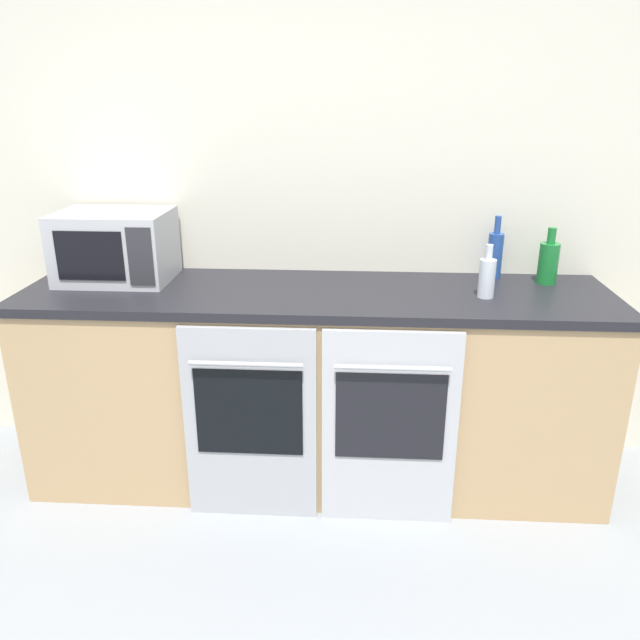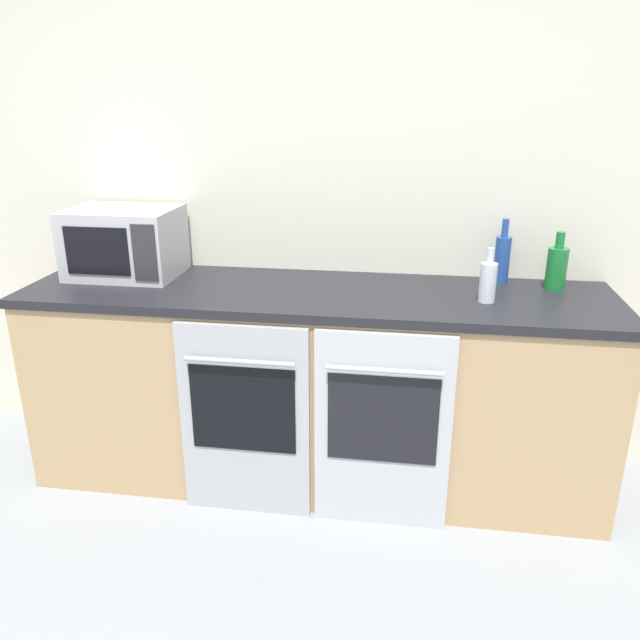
{
  "view_description": "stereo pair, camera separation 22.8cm",
  "coord_description": "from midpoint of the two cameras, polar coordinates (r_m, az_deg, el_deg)",
  "views": [
    {
      "loc": [
        0.18,
        -0.95,
        1.76
      ],
      "look_at": [
        0.02,
        1.68,
        0.8
      ],
      "focal_mm": 35.0,
      "sensor_mm": 36.0,
      "label": 1
    },
    {
      "loc": [
        0.41,
        -0.93,
        1.76
      ],
      "look_at": [
        0.02,
        1.68,
        0.8
      ],
      "focal_mm": 35.0,
      "sensor_mm": 36.0,
      "label": 2
    }
  ],
  "objects": [
    {
      "name": "oven_left",
      "position": [
        2.69,
        -8.87,
        -9.43
      ],
      "size": [
        0.56,
        0.06,
        0.88
      ],
      "color": "#A8AAAF",
      "rests_on": "ground_plane"
    },
    {
      "name": "bottle_green",
      "position": [
        2.98,
        18.12,
        5.06
      ],
      "size": [
        0.09,
        0.09,
        0.26
      ],
      "color": "#19722D",
      "rests_on": "counter_back"
    },
    {
      "name": "microwave",
      "position": [
        3.07,
        -20.24,
        6.33
      ],
      "size": [
        0.5,
        0.38,
        0.32
      ],
      "color": "#B7BABF",
      "rests_on": "counter_back"
    },
    {
      "name": "wall_back",
      "position": [
        3.03,
        -2.13,
        11.3
      ],
      "size": [
        10.0,
        0.06,
        2.6
      ],
      "color": "silver",
      "rests_on": "ground_plane"
    },
    {
      "name": "bottle_blue",
      "position": [
        3.01,
        13.62,
        5.88
      ],
      "size": [
        0.07,
        0.07,
        0.29
      ],
      "color": "#234793",
      "rests_on": "counter_back"
    },
    {
      "name": "bottle_clear",
      "position": [
        2.7,
        12.71,
        3.84
      ],
      "size": [
        0.07,
        0.07,
        0.23
      ],
      "color": "silver",
      "rests_on": "counter_back"
    },
    {
      "name": "oven_right",
      "position": [
        2.63,
        3.87,
        -9.91
      ],
      "size": [
        0.56,
        0.06,
        0.88
      ],
      "color": "#B7BABF",
      "rests_on": "ground_plane"
    },
    {
      "name": "counter_back",
      "position": [
        2.94,
        -2.6,
        -6.04
      ],
      "size": [
        2.61,
        0.68,
        0.94
      ],
      "color": "tan",
      "rests_on": "ground_plane"
    }
  ]
}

